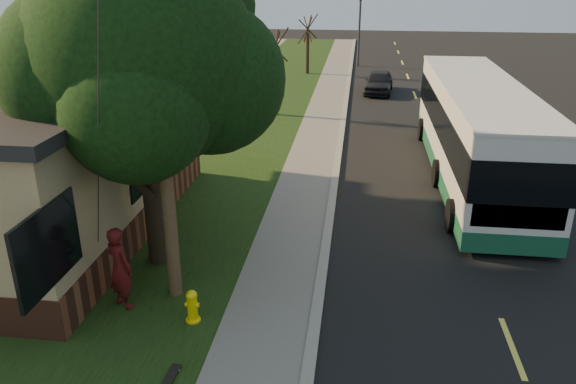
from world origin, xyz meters
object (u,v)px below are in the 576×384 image
Objects in this scene: traffic_signal at (360,23)px; skateboarder at (120,268)px; bare_tree_far at (308,45)px; leafy_tree at (145,59)px; utility_pole at (159,99)px; transit_bus at (476,129)px; distant_car at (379,82)px; fire_hydrant at (192,306)px; skateboard_main at (170,377)px; bare_tree_near at (275,74)px; dumpster at (82,154)px.

traffic_signal is 2.87× the size of skateboarder.
bare_tree_far is 5.44m from traffic_signal.
leafy_tree reaches higher than traffic_signal.
utility_pole is 0.72× the size of transit_bus.
leafy_tree is 22.95m from distant_car.
fire_hydrant is at bearing -54.62° from utility_pole.
bare_tree_far is 5.54× the size of skateboard_main.
bare_tree_near is 0.34× the size of transit_bus.
fire_hydrant is at bearing -161.26° from skateboarder.
fire_hydrant is 24.73m from distant_car.
utility_pole reaches higher than bare_tree_far.
transit_bus is at bearing -79.78° from traffic_signal.
traffic_signal is at bearing 68.96° from dumpster.
leafy_tree is at bearing -100.10° from distant_car.
skateboarder is (-9.13, -9.58, -0.79)m from transit_bus.
bare_tree_far is at bearing 73.68° from dumpster.
utility_pole is 4.73× the size of skateboarder.
fire_hydrant is 30.04m from bare_tree_far.
bare_tree_far is 31.91m from skateboard_main.
transit_bus is at bearing 53.24° from fire_hydrant.
utility_pole reaches higher than bare_tree_near.
bare_tree_near reaches higher than dumpster.
utility_pole is 1.94m from leafy_tree.
skateboard_main is at bearing -87.12° from bare_tree_near.
bare_tree_near reaches higher than skateboard_main.
traffic_signal is 27.26m from dumpster.
skateboarder is (-0.99, -0.62, -3.60)m from utility_pole.
leafy_tree reaches higher than distant_car.
dumpster is (-5.75, -9.34, -1.43)m from bare_tree_near.
transit_bus is (8.34, -8.05, -0.33)m from bare_tree_near.
traffic_signal is at bearing 84.79° from fire_hydrant.
skateboard_main is (0.10, -1.85, -0.31)m from fire_hydrant.
utility_pole is 24.23m from distant_car.
traffic_signal is (4.67, 31.35, -2.00)m from leafy_tree.
traffic_signal is 24.47m from transit_bus.
skateboard_main is at bearing -86.91° from fire_hydrant.
traffic_signal is 34.03m from skateboarder.
leafy_tree is 1.94× the size of bare_tree_far.
skateboard_main is (0.50, -31.85, -1.88)m from bare_tree_far.
dumpster is at bearing -174.74° from transit_bus.
fire_hydrant is 0.43× the size of dumpster.
fire_hydrant is 0.18× the size of bare_tree_far.
utility_pole is 12.43m from transit_bus.
fire_hydrant is 4.37m from utility_pole.
bare_tree_near is 2.24× the size of skateboarder.
dumpster is (-6.65, 8.66, 0.29)m from fire_hydrant.
bare_tree_near reaches higher than bare_tree_far.
fire_hydrant is at bearing -87.14° from bare_tree_near.
utility_pole is 2.11× the size of bare_tree_near.
bare_tree_far is 1.03× the size of distant_car.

